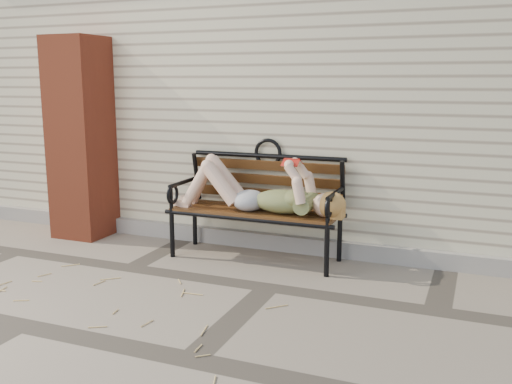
% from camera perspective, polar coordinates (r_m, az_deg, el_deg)
% --- Properties ---
extents(ground, '(80.00, 80.00, 0.00)m').
position_cam_1_polar(ground, '(4.46, 1.23, -9.53)').
color(ground, '#76695A').
rests_on(ground, ground).
extents(house_wall, '(8.00, 4.00, 3.00)m').
position_cam_1_polar(house_wall, '(7.06, 10.05, 10.34)').
color(house_wall, beige).
rests_on(house_wall, ground).
extents(foundation_strip, '(8.00, 0.10, 0.15)m').
position_cam_1_polar(foundation_strip, '(5.31, 4.94, -5.32)').
color(foundation_strip, gray).
rests_on(foundation_strip, ground).
extents(brick_pillar, '(0.50, 0.50, 2.00)m').
position_cam_1_polar(brick_pillar, '(6.02, -17.09, 5.15)').
color(brick_pillar, '#973B22').
rests_on(brick_pillar, ground).
extents(garden_bench, '(1.63, 0.65, 1.05)m').
position_cam_1_polar(garden_bench, '(5.09, 0.30, -0.02)').
color(garden_bench, black).
rests_on(garden_bench, ground).
extents(reading_woman, '(1.53, 0.35, 0.48)m').
position_cam_1_polar(reading_woman, '(4.96, -0.10, 0.10)').
color(reading_woman, '#093345').
rests_on(reading_woman, ground).
extents(straw_scatter, '(2.81, 1.70, 0.01)m').
position_cam_1_polar(straw_scatter, '(3.91, -15.88, -12.95)').
color(straw_scatter, '#DBB46A').
rests_on(straw_scatter, ground).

